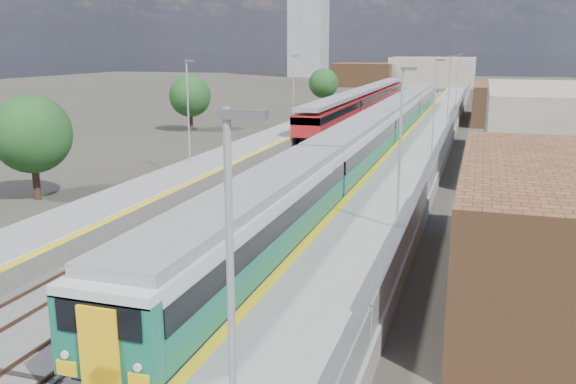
% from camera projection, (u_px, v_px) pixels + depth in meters
% --- Properties ---
extents(ground, '(320.00, 320.00, 0.00)m').
position_uv_depth(ground, '(366.00, 150.00, 57.05)').
color(ground, '#47443A').
rests_on(ground, ground).
extents(ballast_bed, '(10.50, 155.00, 0.06)m').
position_uv_depth(ballast_bed, '(348.00, 144.00, 60.02)').
color(ballast_bed, '#565451').
rests_on(ballast_bed, ground).
extents(tracks, '(8.96, 160.00, 0.17)m').
position_uv_depth(tracks, '(357.00, 141.00, 61.38)').
color(tracks, '#4C3323').
rests_on(tracks, ground).
extents(platform_right, '(4.70, 155.00, 8.52)m').
position_uv_depth(platform_right, '(426.00, 143.00, 57.69)').
color(platform_right, slate).
rests_on(platform_right, ground).
extents(platform_left, '(4.30, 155.00, 8.52)m').
position_uv_depth(platform_left, '(282.00, 137.00, 61.89)').
color(platform_left, slate).
rests_on(platform_left, ground).
extents(buildings, '(72.00, 185.50, 40.00)m').
position_uv_depth(buildings, '(360.00, 41.00, 142.07)').
color(buildings, brown).
rests_on(buildings, ground).
extents(green_train, '(3.00, 83.46, 3.30)m').
position_uv_depth(green_train, '(378.00, 129.00, 53.66)').
color(green_train, black).
rests_on(green_train, ground).
extents(red_train, '(2.95, 59.74, 3.72)m').
position_uv_depth(red_train, '(364.00, 100.00, 84.38)').
color(red_train, black).
rests_on(red_train, ground).
extents(tree_a, '(4.87, 4.87, 6.60)m').
position_uv_depth(tree_a, '(32.00, 134.00, 37.44)').
color(tree_a, '#382619').
rests_on(tree_a, ground).
extents(tree_b, '(4.67, 4.67, 6.33)m').
position_uv_depth(tree_b, '(190.00, 96.00, 68.66)').
color(tree_b, '#382619').
rests_on(tree_b, ground).
extents(tree_c, '(4.60, 4.60, 6.23)m').
position_uv_depth(tree_c, '(324.00, 83.00, 94.51)').
color(tree_c, '#382619').
rests_on(tree_c, ground).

